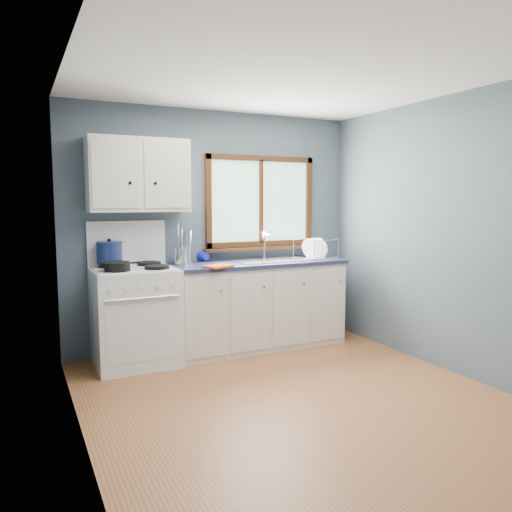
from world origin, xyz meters
name	(u,v)px	position (x,y,z in m)	size (l,w,h in m)	color
floor	(301,403)	(0.00, 0.00, -0.01)	(3.20, 3.60, 0.02)	#9C5D33
ceiling	(304,69)	(0.00, 0.00, 2.51)	(3.20, 3.60, 0.02)	white
wall_back	(215,229)	(0.00, 1.81, 1.25)	(3.20, 0.02, 2.50)	#515F6A
wall_left	(77,251)	(-1.61, 0.00, 1.25)	(0.02, 3.60, 2.50)	#515F6A
wall_right	(457,235)	(1.61, 0.00, 1.25)	(0.02, 3.60, 2.50)	#515F6A
gas_range	(135,313)	(-0.95, 1.47, 0.49)	(0.76, 0.69, 1.36)	white
base_cabinets	(257,309)	(0.36, 1.49, 0.41)	(1.85, 0.60, 0.88)	silver
countertop	(257,263)	(0.36, 1.49, 0.90)	(1.89, 0.64, 0.04)	#1D2342
sink	(272,266)	(0.54, 1.49, 0.86)	(0.84, 0.46, 0.44)	silver
window	(261,208)	(0.54, 1.77, 1.48)	(1.36, 0.10, 1.03)	#9EC6A8
upper_cabinets	(138,175)	(-0.85, 1.63, 1.80)	(0.95, 0.35, 0.70)	silver
skillet	(116,265)	(-1.14, 1.33, 0.99)	(0.40, 0.33, 0.05)	black
stockpot	(109,252)	(-1.14, 1.63, 1.07)	(0.25, 0.25, 0.24)	#141F49
utensil_crock	(181,256)	(-0.45, 1.59, 1.01)	(0.14, 0.14, 0.42)	silver
thermos	(188,247)	(-0.35, 1.67, 1.09)	(0.08, 0.08, 0.33)	silver
soap_bottle	(207,249)	(-0.14, 1.71, 1.05)	(0.10, 0.10, 0.27)	#151EB7
dish_towel	(218,266)	(-0.19, 1.24, 0.93)	(0.26, 0.19, 0.02)	#F05C12
dish_rack	(315,253)	(1.07, 1.49, 0.98)	(0.51, 0.44, 0.23)	silver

